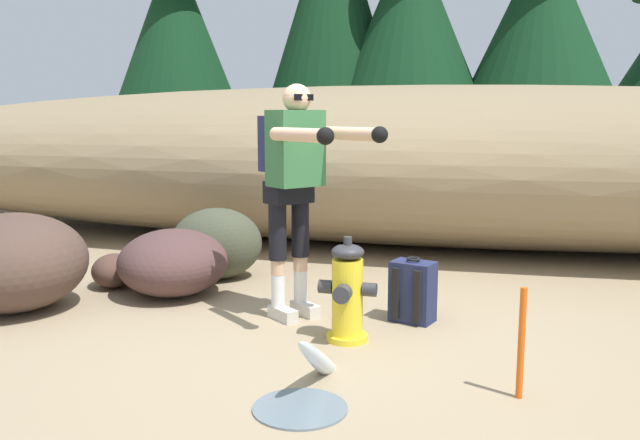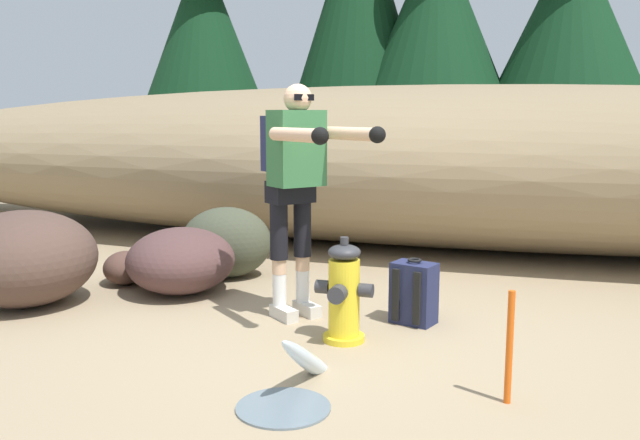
{
  "view_description": "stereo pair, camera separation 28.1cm",
  "coord_description": "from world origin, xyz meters",
  "px_view_note": "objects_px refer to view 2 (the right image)",
  "views": [
    {
      "loc": [
        1.08,
        -4.12,
        1.48
      ],
      "look_at": [
        -0.1,
        0.32,
        0.75
      ],
      "focal_mm": 37.39,
      "sensor_mm": 36.0,
      "label": 1
    },
    {
      "loc": [
        1.35,
        -4.04,
        1.48
      ],
      "look_at": [
        -0.1,
        0.32,
        0.75
      ],
      "focal_mm": 37.39,
      "sensor_mm": 36.0,
      "label": 2
    }
  ],
  "objects_px": {
    "spare_backpack": "(414,293)",
    "boulder_large": "(24,258)",
    "boulder_mid": "(226,242)",
    "survey_stake": "(509,347)",
    "fire_hydrant": "(344,294)",
    "boulder_outlier": "(125,268)",
    "boulder_small": "(181,260)",
    "utility_worker": "(296,171)"
  },
  "relations": [
    {
      "from": "spare_backpack",
      "to": "survey_stake",
      "type": "relative_size",
      "value": 0.78
    },
    {
      "from": "utility_worker",
      "to": "survey_stake",
      "type": "relative_size",
      "value": 2.82
    },
    {
      "from": "boulder_outlier",
      "to": "utility_worker",
      "type": "bearing_deg",
      "value": -14.41
    },
    {
      "from": "boulder_mid",
      "to": "fire_hydrant",
      "type": "bearing_deg",
      "value": -41.4
    },
    {
      "from": "fire_hydrant",
      "to": "spare_backpack",
      "type": "bearing_deg",
      "value": 55.46
    },
    {
      "from": "boulder_large",
      "to": "boulder_outlier",
      "type": "xyz_separation_m",
      "value": [
        0.34,
        0.82,
        -0.23
      ]
    },
    {
      "from": "spare_backpack",
      "to": "fire_hydrant",
      "type": "bearing_deg",
      "value": 162.12
    },
    {
      "from": "boulder_small",
      "to": "boulder_mid",
      "type": "bearing_deg",
      "value": 77.56
    },
    {
      "from": "spare_backpack",
      "to": "boulder_large",
      "type": "bearing_deg",
      "value": 116.53
    },
    {
      "from": "fire_hydrant",
      "to": "boulder_small",
      "type": "bearing_deg",
      "value": 155.64
    },
    {
      "from": "utility_worker",
      "to": "boulder_large",
      "type": "bearing_deg",
      "value": -132.03
    },
    {
      "from": "boulder_mid",
      "to": "survey_stake",
      "type": "distance_m",
      "value": 3.26
    },
    {
      "from": "fire_hydrant",
      "to": "spare_backpack",
      "type": "xyz_separation_m",
      "value": [
        0.37,
        0.53,
        -0.1
      ]
    },
    {
      "from": "boulder_outlier",
      "to": "survey_stake",
      "type": "xyz_separation_m",
      "value": [
        3.34,
        -1.49,
        0.16
      ]
    },
    {
      "from": "fire_hydrant",
      "to": "survey_stake",
      "type": "relative_size",
      "value": 1.16
    },
    {
      "from": "spare_backpack",
      "to": "survey_stake",
      "type": "distance_m",
      "value": 1.38
    },
    {
      "from": "spare_backpack",
      "to": "boulder_mid",
      "type": "relative_size",
      "value": 0.57
    },
    {
      "from": "boulder_large",
      "to": "survey_stake",
      "type": "relative_size",
      "value": 1.87
    },
    {
      "from": "boulder_small",
      "to": "survey_stake",
      "type": "relative_size",
      "value": 1.62
    },
    {
      "from": "fire_hydrant",
      "to": "boulder_mid",
      "type": "distance_m",
      "value": 2.01
    },
    {
      "from": "boulder_outlier",
      "to": "survey_stake",
      "type": "bearing_deg",
      "value": -24.01
    },
    {
      "from": "utility_worker",
      "to": "boulder_mid",
      "type": "xyz_separation_m",
      "value": [
        -1.04,
        0.95,
        -0.75
      ]
    },
    {
      "from": "spare_backpack",
      "to": "boulder_outlier",
      "type": "distance_m",
      "value": 2.64
    },
    {
      "from": "utility_worker",
      "to": "spare_backpack",
      "type": "bearing_deg",
      "value": 48.87
    },
    {
      "from": "utility_worker",
      "to": "boulder_mid",
      "type": "bearing_deg",
      "value": 175.81
    },
    {
      "from": "spare_backpack",
      "to": "survey_stake",
      "type": "bearing_deg",
      "value": -132.37
    },
    {
      "from": "spare_backpack",
      "to": "boulder_mid",
      "type": "bearing_deg",
      "value": 83.63
    },
    {
      "from": "boulder_mid",
      "to": "utility_worker",
      "type": "bearing_deg",
      "value": -42.54
    },
    {
      "from": "boulder_mid",
      "to": "boulder_small",
      "type": "distance_m",
      "value": 0.61
    },
    {
      "from": "fire_hydrant",
      "to": "boulder_mid",
      "type": "height_order",
      "value": "fire_hydrant"
    },
    {
      "from": "boulder_mid",
      "to": "boulder_large",
      "type": "bearing_deg",
      "value": -129.65
    },
    {
      "from": "boulder_small",
      "to": "survey_stake",
      "type": "height_order",
      "value": "survey_stake"
    },
    {
      "from": "utility_worker",
      "to": "boulder_large",
      "type": "relative_size",
      "value": 1.51
    },
    {
      "from": "spare_backpack",
      "to": "boulder_mid",
      "type": "xyz_separation_m",
      "value": [
        -1.88,
        0.8,
        0.11
      ]
    },
    {
      "from": "boulder_mid",
      "to": "survey_stake",
      "type": "xyz_separation_m",
      "value": [
        2.59,
        -1.98,
        -0.02
      ]
    },
    {
      "from": "utility_worker",
      "to": "survey_stake",
      "type": "distance_m",
      "value": 2.01
    },
    {
      "from": "fire_hydrant",
      "to": "spare_backpack",
      "type": "height_order",
      "value": "fire_hydrant"
    },
    {
      "from": "utility_worker",
      "to": "boulder_large",
      "type": "distance_m",
      "value": 2.27
    },
    {
      "from": "fire_hydrant",
      "to": "boulder_small",
      "type": "distance_m",
      "value": 1.8
    },
    {
      "from": "boulder_large",
      "to": "boulder_mid",
      "type": "bearing_deg",
      "value": 50.35
    },
    {
      "from": "boulder_large",
      "to": "boulder_small",
      "type": "xyz_separation_m",
      "value": [
        0.96,
        0.73,
        -0.1
      ]
    },
    {
      "from": "boulder_large",
      "to": "boulder_outlier",
      "type": "distance_m",
      "value": 0.92
    }
  ]
}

